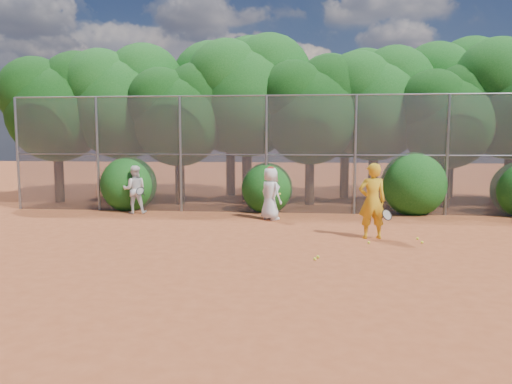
# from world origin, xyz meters

# --- Properties ---
(ground) EXTENTS (80.00, 80.00, 0.00)m
(ground) POSITION_xyz_m (0.00, 0.00, 0.00)
(ground) COLOR #A24924
(ground) RESTS_ON ground
(fence_back) EXTENTS (20.05, 0.09, 4.03)m
(fence_back) POSITION_xyz_m (-0.12, 6.00, 2.05)
(fence_back) COLOR gray
(fence_back) RESTS_ON ground
(tree_0) EXTENTS (4.38, 3.81, 6.00)m
(tree_0) POSITION_xyz_m (-9.44, 8.04, 3.93)
(tree_0) COLOR black
(tree_0) RESTS_ON ground
(tree_1) EXTENTS (4.64, 4.03, 6.35)m
(tree_1) POSITION_xyz_m (-6.94, 8.54, 4.16)
(tree_1) COLOR black
(tree_1) RESTS_ON ground
(tree_2) EXTENTS (3.99, 3.47, 5.47)m
(tree_2) POSITION_xyz_m (-4.45, 7.83, 3.58)
(tree_2) COLOR black
(tree_2) RESTS_ON ground
(tree_3) EXTENTS (4.89, 4.26, 6.70)m
(tree_3) POSITION_xyz_m (-1.94, 8.84, 4.40)
(tree_3) COLOR black
(tree_3) RESTS_ON ground
(tree_4) EXTENTS (4.19, 3.64, 5.73)m
(tree_4) POSITION_xyz_m (0.55, 8.24, 3.76)
(tree_4) COLOR black
(tree_4) RESTS_ON ground
(tree_5) EXTENTS (4.51, 3.92, 6.17)m
(tree_5) POSITION_xyz_m (3.06, 9.04, 4.05)
(tree_5) COLOR black
(tree_5) RESTS_ON ground
(tree_6) EXTENTS (3.86, 3.36, 5.29)m
(tree_6) POSITION_xyz_m (5.55, 8.03, 3.47)
(tree_6) COLOR black
(tree_6) RESTS_ON ground
(tree_9) EXTENTS (4.83, 4.20, 6.62)m
(tree_9) POSITION_xyz_m (-7.94, 10.84, 4.34)
(tree_9) COLOR black
(tree_9) RESTS_ON ground
(tree_10) EXTENTS (5.15, 4.48, 7.06)m
(tree_10) POSITION_xyz_m (-2.93, 11.05, 4.63)
(tree_10) COLOR black
(tree_10) RESTS_ON ground
(tree_11) EXTENTS (4.64, 4.03, 6.35)m
(tree_11) POSITION_xyz_m (2.06, 10.64, 4.16)
(tree_11) COLOR black
(tree_11) RESTS_ON ground
(tree_12) EXTENTS (5.02, 4.37, 6.88)m
(tree_12) POSITION_xyz_m (6.56, 11.24, 4.51)
(tree_12) COLOR black
(tree_12) RESTS_ON ground
(bush_0) EXTENTS (2.00, 2.00, 2.00)m
(bush_0) POSITION_xyz_m (-6.00, 6.30, 1.00)
(bush_0) COLOR #134E15
(bush_0) RESTS_ON ground
(bush_1) EXTENTS (1.80, 1.80, 1.80)m
(bush_1) POSITION_xyz_m (-1.00, 6.30, 0.90)
(bush_1) COLOR #134E15
(bush_1) RESTS_ON ground
(bush_2) EXTENTS (2.20, 2.20, 2.20)m
(bush_2) POSITION_xyz_m (4.00, 6.30, 1.10)
(bush_2) COLOR #134E15
(bush_2) RESTS_ON ground
(player_yellow) EXTENTS (0.90, 0.63, 1.95)m
(player_yellow) POSITION_xyz_m (2.06, 1.86, 0.97)
(player_yellow) COLOR gold
(player_yellow) RESTS_ON ground
(player_teen) EXTENTS (0.95, 0.95, 1.69)m
(player_teen) POSITION_xyz_m (-0.74, 4.52, 0.84)
(player_teen) COLOR white
(player_teen) RESTS_ON ground
(player_white) EXTENTS (0.93, 0.81, 1.64)m
(player_white) POSITION_xyz_m (-5.47, 5.40, 0.82)
(player_white) COLOR white
(player_white) RESTS_ON ground
(ball_0) EXTENTS (0.07, 0.07, 0.07)m
(ball_0) POSITION_xyz_m (1.91, 1.16, 0.03)
(ball_0) COLOR yellow
(ball_0) RESTS_ON ground
(ball_1) EXTENTS (0.07, 0.07, 0.07)m
(ball_1) POSITION_xyz_m (3.20, 1.78, 0.03)
(ball_1) COLOR yellow
(ball_1) RESTS_ON ground
(ball_2) EXTENTS (0.07, 0.07, 0.07)m
(ball_2) POSITION_xyz_m (0.57, -0.63, 0.03)
(ball_2) COLOR yellow
(ball_2) RESTS_ON ground
(ball_3) EXTENTS (0.07, 0.07, 0.07)m
(ball_3) POSITION_xyz_m (3.22, 1.34, 0.03)
(ball_3) COLOR yellow
(ball_3) RESTS_ON ground
(ball_4) EXTENTS (0.07, 0.07, 0.07)m
(ball_4) POSITION_xyz_m (0.64, -0.43, 0.03)
(ball_4) COLOR yellow
(ball_4) RESTS_ON ground
(ball_5) EXTENTS (0.07, 0.07, 0.07)m
(ball_5) POSITION_xyz_m (2.52, 3.97, 0.03)
(ball_5) COLOR yellow
(ball_5) RESTS_ON ground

